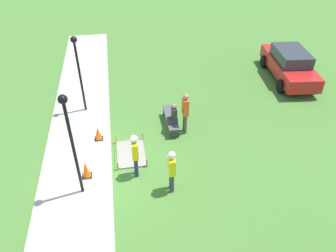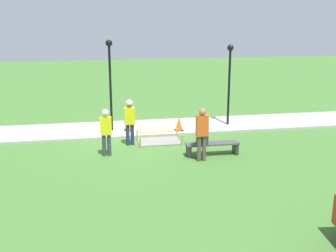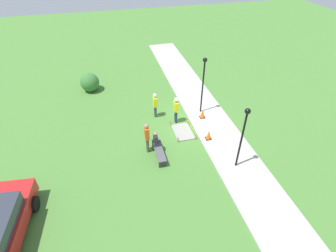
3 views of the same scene
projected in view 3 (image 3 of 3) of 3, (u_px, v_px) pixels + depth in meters
ground_plane at (191, 123)px, 16.82m from camera, size 60.00×60.00×0.00m
sidewalk at (209, 119)px, 17.04m from camera, size 28.00×2.58×0.10m
wet_concrete_patch at (183, 132)px, 16.04m from camera, size 1.68×1.13×0.38m
traffic_cone_near_patch at (209, 135)px, 15.25m from camera, size 0.34×0.34×0.59m
traffic_cone_far_patch at (203, 113)px, 16.95m from camera, size 0.34×0.34×0.66m
park_bench at (159, 151)px, 14.23m from camera, size 1.94×0.44×0.47m
person_seated_on_bench at (156, 140)px, 14.22m from camera, size 0.36×0.44×0.89m
worker_supervisor at (176, 108)px, 16.28m from camera, size 0.40×0.26×1.79m
worker_assistant at (155, 103)px, 16.82m from camera, size 0.40×0.25×1.71m
bystander_in_orange_shirt at (147, 136)px, 14.09m from camera, size 0.40×0.25×1.87m
lamppost_near at (203, 78)px, 16.19m from camera, size 0.28×0.28×3.81m
lamppost_far at (244, 130)px, 12.30m from camera, size 0.28×0.28×3.54m
shrub_rounded_near at (90, 82)px, 19.72m from camera, size 1.40×1.40×1.40m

